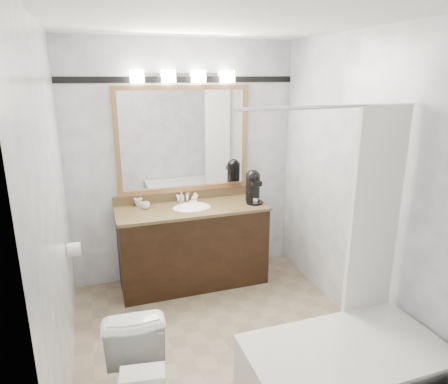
{
  "coord_description": "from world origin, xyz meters",
  "views": [
    {
      "loc": [
        -0.93,
        -2.74,
        2.14
      ],
      "look_at": [
        0.12,
        0.35,
        1.18
      ],
      "focal_mm": 32.0,
      "sensor_mm": 36.0,
      "label": 1
    }
  ],
  "objects": [
    {
      "name": "tissue_box",
      "position": [
        -0.79,
        -1.12,
        0.74
      ],
      "size": [
        0.23,
        0.15,
        0.09
      ],
      "primitive_type": "cube",
      "rotation": [
        0.0,
        0.0,
        -0.16
      ],
      "color": "white",
      "rests_on": "toilet"
    },
    {
      "name": "cup_right",
      "position": [
        -0.51,
        1.23,
        0.89
      ],
      "size": [
        0.11,
        0.11,
        0.08
      ],
      "primitive_type": "imported",
      "rotation": [
        0.0,
        0.0,
        -0.4
      ],
      "color": "white",
      "rests_on": "vanity"
    },
    {
      "name": "bathtub",
      "position": [
        0.55,
        -0.9,
        0.28
      ],
      "size": [
        1.3,
        0.75,
        1.96
      ],
      "color": "white",
      "rests_on": "ground"
    },
    {
      "name": "soap_bottle_a",
      "position": [
        -0.06,
        1.23,
        0.9
      ],
      "size": [
        0.06,
        0.06,
        0.1
      ],
      "primitive_type": "imported",
      "rotation": [
        0.0,
        0.0,
        0.2
      ],
      "color": "white",
      "rests_on": "vanity"
    },
    {
      "name": "mirror",
      "position": [
        0.0,
        1.28,
        1.5
      ],
      "size": [
        1.4,
        0.04,
        1.1
      ],
      "color": "#AE794E",
      "rests_on": "room"
    },
    {
      "name": "vanity",
      "position": [
        0.0,
        1.02,
        0.44
      ],
      "size": [
        1.53,
        0.58,
        0.97
      ],
      "color": "black",
      "rests_on": "ground"
    },
    {
      "name": "vanity_light_bar",
      "position": [
        0.0,
        1.23,
        2.13
      ],
      "size": [
        1.02,
        0.14,
        0.12
      ],
      "color": "silver",
      "rests_on": "room"
    },
    {
      "name": "accent_stripe",
      "position": [
        0.0,
        1.29,
        2.1
      ],
      "size": [
        2.4,
        0.01,
        0.06
      ],
      "primitive_type": "cube",
      "color": "black",
      "rests_on": "room"
    },
    {
      "name": "soap_bar",
      "position": [
        0.05,
        1.13,
        0.86
      ],
      "size": [
        0.08,
        0.06,
        0.02
      ],
      "primitive_type": "cube",
      "rotation": [
        0.0,
        0.0,
        -0.19
      ],
      "color": "beige",
      "rests_on": "vanity"
    },
    {
      "name": "cup_left",
      "position": [
        -0.45,
        1.12,
        0.88
      ],
      "size": [
        0.11,
        0.11,
        0.07
      ],
      "primitive_type": "imported",
      "rotation": [
        0.0,
        0.0,
        0.28
      ],
      "color": "white",
      "rests_on": "vanity"
    },
    {
      "name": "soap_bottle_b",
      "position": [
        0.07,
        1.2,
        0.89
      ],
      "size": [
        0.08,
        0.08,
        0.08
      ],
      "primitive_type": "imported",
      "rotation": [
        0.0,
        0.0,
        0.22
      ],
      "color": "white",
      "rests_on": "vanity"
    },
    {
      "name": "tp_roll",
      "position": [
        -1.14,
        0.66,
        0.7
      ],
      "size": [
        0.11,
        0.12,
        0.12
      ],
      "primitive_type": "cylinder",
      "rotation": [
        0.0,
        1.57,
        0.0
      ],
      "color": "white",
      "rests_on": "room"
    },
    {
      "name": "room",
      "position": [
        0.0,
        0.0,
        1.25
      ],
      "size": [
        2.42,
        2.62,
        2.52
      ],
      "color": "gray",
      "rests_on": "ground"
    },
    {
      "name": "coffee_maker",
      "position": [
        0.66,
        0.98,
        1.03
      ],
      "size": [
        0.18,
        0.23,
        0.35
      ],
      "rotation": [
        0.0,
        0.0,
        -0.01
      ],
      "color": "black",
      "rests_on": "vanity"
    }
  ]
}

